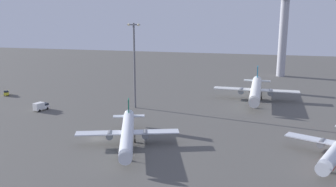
% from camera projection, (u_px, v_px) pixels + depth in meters
% --- Properties ---
extents(ground_plane, '(416.00, 416.00, 0.00)m').
position_uv_depth(ground_plane, '(97.00, 139.00, 108.73)').
color(ground_plane, '#56544F').
extents(control_tower, '(8.00, 8.00, 49.25)m').
position_uv_depth(control_tower, '(284.00, 24.00, 198.94)').
color(control_tower, '#A8A8B2').
rests_on(control_tower, ground).
extents(airplane_far_stand, '(28.01, 35.64, 9.35)m').
position_uv_depth(airplane_far_stand, '(127.00, 133.00, 103.14)').
color(airplane_far_stand, silver).
rests_on(airplane_far_stand, ground).
extents(airplane_terminal_side, '(34.00, 43.72, 11.22)m').
position_uv_depth(airplane_terminal_side, '(256.00, 90.00, 152.28)').
color(airplane_terminal_side, silver).
rests_on(airplane_terminal_side, ground).
extents(maintenance_van, '(3.99, 4.51, 2.25)m').
position_uv_depth(maintenance_van, '(6.00, 93.00, 161.06)').
color(maintenance_van, yellow).
rests_on(maintenance_van, ground).
extents(catering_truck, '(4.07, 6.11, 3.05)m').
position_uv_depth(catering_truck, '(41.00, 106.00, 137.68)').
color(catering_truck, white).
rests_on(catering_truck, ground).
extents(apron_light_west, '(4.80, 0.90, 31.30)m').
position_uv_depth(apron_light_west, '(134.00, 61.00, 137.88)').
color(apron_light_west, slate).
rests_on(apron_light_west, ground).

